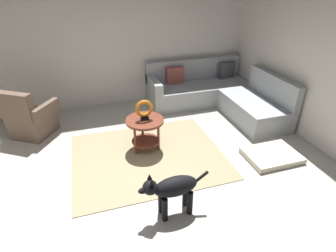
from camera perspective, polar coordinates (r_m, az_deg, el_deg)
ground_plane at (r=3.76m, az=-3.93°, el=-13.38°), size 6.00×6.00×0.10m
wall_back at (r=5.79m, az=-11.79°, el=17.38°), size 6.00×0.12×2.70m
area_rug at (r=4.28m, az=-4.26°, el=-6.33°), size 2.30×1.90×0.01m
sectional_couch at (r=5.81m, az=10.39°, el=6.56°), size 2.20×2.25×0.88m
armchair at (r=5.24m, az=-27.27°, el=1.38°), size 1.00×0.94×0.88m
side_table at (r=4.25m, az=-4.89°, el=-0.06°), size 0.60×0.60×0.54m
torus_sculpture at (r=4.11m, az=-5.07°, el=3.51°), size 0.28×0.08×0.33m
dog_bed_mat at (r=4.51m, az=21.12°, el=-5.85°), size 0.80×0.60×0.09m
dog at (r=3.14m, az=0.87°, el=-13.19°), size 0.85×0.24×0.63m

